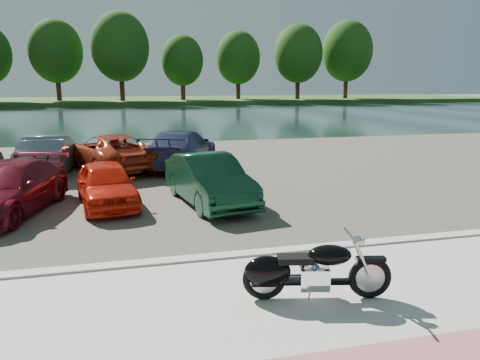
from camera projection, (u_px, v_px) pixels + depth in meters
The scene contains 14 objects.
ground at pixel (331, 299), 7.52m from camera, with size 200.00×200.00×0.00m, color #595447.
promenade at pixel (361, 328), 6.56m from camera, with size 60.00×6.00×0.10m, color #B7B4AC.
kerb at pixel (289, 252), 9.41m from camera, with size 60.00×0.30×0.14m, color #B7B4AC.
parking_lot at pixel (209, 172), 17.96m from camera, with size 60.00×18.00×0.04m, color #403C33.
river at pixel (156, 117), 45.49m from camera, with size 120.00×40.00×0.00m, color #182C2B.
far_bank at pixel (142, 101), 75.80m from camera, with size 120.00×24.00×0.60m, color #234418.
far_trees at pixel (171, 53), 69.44m from camera, with size 70.25×10.68×12.52m.
motorcycle at pixel (303, 271), 7.23m from camera, with size 2.30×0.89×1.05m.
car_3 at pixel (8, 188), 12.15m from camera, with size 1.86×4.58×1.33m, color maroon.
car_4 at pixel (106, 184), 12.92m from camera, with size 1.44×3.59×1.22m, color red.
car_5 at pixel (209, 180), 13.10m from camera, with size 1.46×4.18×1.38m, color #0F3822.
car_9 at pixel (49, 154), 17.53m from camera, with size 1.52×4.37×1.44m, color slate.
car_10 at pixel (111, 152), 18.01m from camera, with size 2.35×5.09×1.41m, color #A7341B.
car_11 at pixel (180, 148), 18.76m from camera, with size 2.10×5.16×1.50m, color navy.
Camera 1 is at (-3.10, -6.40, 3.44)m, focal length 35.00 mm.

